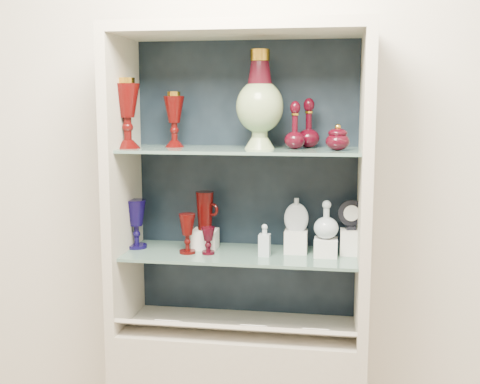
% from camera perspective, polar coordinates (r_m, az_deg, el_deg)
% --- Properties ---
extents(wall_back, '(3.50, 0.02, 2.80)m').
position_cam_1_polar(wall_back, '(2.56, 0.76, 2.94)').
color(wall_back, silver).
rests_on(wall_back, ground).
extents(cabinet_back_panel, '(0.98, 0.02, 1.15)m').
position_cam_1_polar(cabinet_back_panel, '(2.54, 0.66, 1.19)').
color(cabinet_back_panel, black).
rests_on(cabinet_back_panel, cabinet_base).
extents(cabinet_side_left, '(0.04, 0.40, 1.15)m').
position_cam_1_polar(cabinet_side_left, '(2.48, -11.05, 0.83)').
color(cabinet_side_left, beige).
rests_on(cabinet_side_left, cabinet_base).
extents(cabinet_side_right, '(0.04, 0.40, 1.15)m').
position_cam_1_polar(cabinet_side_right, '(2.33, 11.74, 0.34)').
color(cabinet_side_right, beige).
rests_on(cabinet_side_right, cabinet_base).
extents(cabinet_top_cap, '(1.00, 0.40, 0.04)m').
position_cam_1_polar(cabinet_top_cap, '(2.35, -0.00, 15.13)').
color(cabinet_top_cap, beige).
rests_on(cabinet_top_cap, cabinet_side_left).
extents(shelf_lower, '(0.92, 0.34, 0.01)m').
position_cam_1_polar(shelf_lower, '(2.43, 0.07, -5.91)').
color(shelf_lower, slate).
rests_on(shelf_lower, cabinet_side_left).
extents(shelf_upper, '(0.92, 0.34, 0.01)m').
position_cam_1_polar(shelf_upper, '(2.36, 0.08, 4.01)').
color(shelf_upper, slate).
rests_on(shelf_upper, cabinet_side_left).
extents(label_ledge, '(0.92, 0.17, 0.09)m').
position_cam_1_polar(label_ledge, '(2.39, -0.42, -12.83)').
color(label_ledge, beige).
rests_on(label_ledge, cabinet_base).
extents(label_card_0, '(0.10, 0.06, 0.03)m').
position_cam_1_polar(label_card_0, '(2.37, 1.36, -12.59)').
color(label_card_0, white).
rests_on(label_card_0, label_ledge).
extents(label_card_1, '(0.10, 0.06, 0.03)m').
position_cam_1_polar(label_card_1, '(2.44, -6.72, -12.06)').
color(label_card_1, white).
rests_on(label_card_1, label_ledge).
extents(label_card_2, '(0.10, 0.06, 0.03)m').
position_cam_1_polar(label_card_2, '(2.36, 7.21, -12.82)').
color(label_card_2, white).
rests_on(label_card_2, label_ledge).
extents(pedestal_lamp_left, '(0.12, 0.12, 0.27)m').
position_cam_1_polar(pedestal_lamp_left, '(2.40, -10.65, 7.35)').
color(pedestal_lamp_left, '#450807').
rests_on(pedestal_lamp_left, shelf_upper).
extents(pedestal_lamp_right, '(0.09, 0.09, 0.22)m').
position_cam_1_polar(pedestal_lamp_right, '(2.45, -6.26, 6.86)').
color(pedestal_lamp_right, '#450807').
rests_on(pedestal_lamp_right, shelf_upper).
extents(enamel_urn, '(0.22, 0.22, 0.38)m').
position_cam_1_polar(enamel_urn, '(2.34, 1.89, 8.75)').
color(enamel_urn, '#0E4721').
rests_on(enamel_urn, shelf_upper).
extents(ruby_decanter_a, '(0.10, 0.10, 0.21)m').
position_cam_1_polar(ruby_decanter_a, '(2.33, 5.23, 6.60)').
color(ruby_decanter_a, '#3C040F').
rests_on(ruby_decanter_a, shelf_upper).
extents(ruby_decanter_b, '(0.11, 0.11, 0.21)m').
position_cam_1_polar(ruby_decanter_b, '(2.40, 6.53, 6.65)').
color(ruby_decanter_b, '#3C040F').
rests_on(ruby_decanter_b, shelf_upper).
extents(lidded_bowl, '(0.11, 0.11, 0.10)m').
position_cam_1_polar(lidded_bowl, '(2.28, 9.24, 5.17)').
color(lidded_bowl, '#3C040F').
rests_on(lidded_bowl, shelf_upper).
extents(cobalt_goblet, '(0.11, 0.11, 0.20)m').
position_cam_1_polar(cobalt_goblet, '(2.52, -9.81, -3.00)').
color(cobalt_goblet, '#110A40').
rests_on(cobalt_goblet, shelf_lower).
extents(ruby_goblet_tall, '(0.08, 0.08, 0.16)m').
position_cam_1_polar(ruby_goblet_tall, '(2.41, -5.02, -3.95)').
color(ruby_goblet_tall, '#450807').
rests_on(ruby_goblet_tall, shelf_lower).
extents(ruby_goblet_small, '(0.06, 0.06, 0.11)m').
position_cam_1_polar(ruby_goblet_small, '(2.40, -3.03, -4.63)').
color(ruby_goblet_small, '#3C040F').
rests_on(ruby_goblet_small, shelf_lower).
extents(riser_ruby_pitcher, '(0.10, 0.10, 0.08)m').
position_cam_1_polar(riser_ruby_pitcher, '(2.49, -3.32, -4.48)').
color(riser_ruby_pitcher, silver).
rests_on(riser_ruby_pitcher, shelf_lower).
extents(ruby_pitcher, '(0.14, 0.11, 0.16)m').
position_cam_1_polar(ruby_pitcher, '(2.47, -3.35, -1.79)').
color(ruby_pitcher, '#450807').
rests_on(ruby_pitcher, riser_ruby_pitcher).
extents(clear_square_bottle, '(0.05, 0.05, 0.13)m').
position_cam_1_polar(clear_square_bottle, '(2.37, 2.34, -4.57)').
color(clear_square_bottle, '#ADBFC8').
rests_on(clear_square_bottle, shelf_lower).
extents(riser_flat_flask, '(0.09, 0.09, 0.09)m').
position_cam_1_polar(riser_flat_flask, '(2.43, 5.33, -4.69)').
color(riser_flat_flask, silver).
rests_on(riser_flat_flask, shelf_lower).
extents(flat_flask, '(0.10, 0.04, 0.14)m').
position_cam_1_polar(flat_flask, '(2.41, 5.37, -2.07)').
color(flat_flask, '#A1ACB4').
rests_on(flat_flask, riser_flat_flask).
extents(riser_clear_round_decanter, '(0.09, 0.09, 0.07)m').
position_cam_1_polar(riser_clear_round_decanter, '(2.39, 8.13, -5.22)').
color(riser_clear_round_decanter, silver).
rests_on(riser_clear_round_decanter, shelf_lower).
extents(clear_round_decanter, '(0.13, 0.13, 0.14)m').
position_cam_1_polar(clear_round_decanter, '(2.37, 8.18, -2.70)').
color(clear_round_decanter, '#ADBFC8').
rests_on(clear_round_decanter, riser_clear_round_decanter).
extents(riser_cameo_medallion, '(0.08, 0.08, 0.10)m').
position_cam_1_polar(riser_cameo_medallion, '(2.43, 10.42, -4.69)').
color(riser_cameo_medallion, silver).
rests_on(riser_cameo_medallion, shelf_lower).
extents(cameo_medallion, '(0.11, 0.06, 0.12)m').
position_cam_1_polar(cameo_medallion, '(2.41, 10.49, -2.10)').
color(cameo_medallion, black).
rests_on(cameo_medallion, riser_cameo_medallion).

